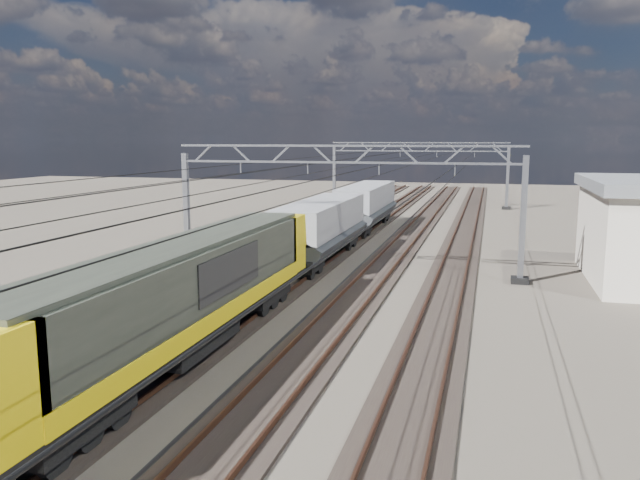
% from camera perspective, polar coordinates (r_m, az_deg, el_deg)
% --- Properties ---
extents(ground, '(160.00, 160.00, 0.00)m').
position_cam_1_polar(ground, '(31.21, 0.35, -4.51)').
color(ground, '#2A251F').
rests_on(ground, ground).
extents(track_outer_west, '(2.60, 140.00, 0.30)m').
position_cam_1_polar(track_outer_west, '(33.22, -9.72, -3.67)').
color(track_outer_west, black).
rests_on(track_outer_west, ground).
extents(track_loco, '(2.60, 140.00, 0.30)m').
position_cam_1_polar(track_loco, '(31.76, -3.15, -4.15)').
color(track_loco, black).
rests_on(track_loco, ground).
extents(track_inner_east, '(2.60, 140.00, 0.30)m').
position_cam_1_polar(track_inner_east, '(30.76, 3.96, -4.60)').
color(track_inner_east, black).
rests_on(track_inner_east, ground).
extents(track_outer_east, '(2.60, 140.00, 0.30)m').
position_cam_1_polar(track_outer_east, '(30.25, 11.43, -5.00)').
color(track_outer_east, black).
rests_on(track_outer_east, ground).
extents(catenary_gantry_mid, '(19.90, 0.90, 7.11)m').
position_cam_1_polar(catenary_gantry_mid, '(34.39, 2.08, 3.36)').
color(catenary_gantry_mid, gray).
rests_on(catenary_gantry_mid, ground).
extents(catenary_gantry_far, '(19.90, 0.90, 7.11)m').
position_cam_1_polar(catenary_gantry_far, '(69.83, 8.94, 6.20)').
color(catenary_gantry_far, gray).
rests_on(catenary_gantry_far, ground).
extents(overhead_wires, '(12.03, 140.00, 0.53)m').
position_cam_1_polar(overhead_wires, '(38.15, 3.49, 6.70)').
color(overhead_wires, black).
rests_on(overhead_wires, ground).
extents(locomotive, '(2.76, 21.10, 3.62)m').
position_cam_1_polar(locomotive, '(21.48, -12.47, -4.65)').
color(locomotive, black).
rests_on(locomotive, ground).
extents(hopper_wagon_lead, '(3.38, 13.00, 3.25)m').
position_cam_1_polar(hopper_wagon_lead, '(37.78, 0.10, 1.34)').
color(hopper_wagon_lead, black).
rests_on(hopper_wagon_lead, ground).
extents(hopper_wagon_mid, '(3.38, 13.00, 3.25)m').
position_cam_1_polar(hopper_wagon_mid, '(51.52, 4.27, 3.40)').
color(hopper_wagon_mid, black).
rests_on(hopper_wagon_mid, ground).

